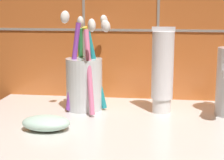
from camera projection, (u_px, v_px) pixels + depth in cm
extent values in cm
cube|color=silver|center=(144.00, 131.00, 60.92)|extent=(60.73, 36.86, 2.00)
cube|color=#C6662D|center=(151.00, 4.00, 75.09)|extent=(70.73, 1.50, 42.69)
cube|color=gray|center=(150.00, 30.00, 75.26)|extent=(70.73, 0.24, 0.50)
cube|color=gray|center=(84.00, 4.00, 76.09)|extent=(0.50, 0.24, 42.69)
cube|color=gray|center=(159.00, 4.00, 74.06)|extent=(0.50, 0.24, 42.69)
cylinder|color=silver|center=(84.00, 84.00, 69.35)|extent=(6.72, 6.72, 9.62)
cylinder|color=teal|center=(96.00, 70.00, 68.58)|extent=(4.04, 1.26, 14.27)
ellipsoid|color=white|center=(106.00, 26.00, 66.59)|extent=(2.23, 1.49, 2.51)
cylinder|color=yellow|center=(94.00, 65.00, 72.09)|extent=(3.71, 6.32, 15.20)
ellipsoid|color=white|center=(104.00, 20.00, 73.10)|extent=(2.21, 2.70, 2.66)
cylinder|color=green|center=(81.00, 67.00, 71.41)|extent=(1.64, 4.07, 14.77)
ellipsoid|color=white|center=(80.00, 22.00, 71.51)|extent=(1.68, 2.32, 2.50)
cylinder|color=purple|center=(73.00, 67.00, 67.64)|extent=(3.04, 3.26, 15.85)
ellipsoid|color=white|center=(65.00, 17.00, 64.93)|extent=(2.32, 2.39, 2.45)
cylinder|color=pink|center=(89.00, 72.00, 65.83)|extent=(2.89, 5.19, 14.75)
ellipsoid|color=white|center=(92.00, 25.00, 61.82)|extent=(2.08, 2.59, 2.60)
cylinder|color=white|center=(162.00, 105.00, 68.11)|extent=(3.32, 3.32, 2.65)
cylinder|color=white|center=(163.00, 65.00, 66.67)|extent=(3.90, 3.90, 12.05)
cube|color=silver|center=(164.00, 29.00, 65.42)|extent=(4.10, 0.36, 0.80)
ellipsoid|color=silver|center=(46.00, 123.00, 58.32)|extent=(7.66, 5.26, 2.31)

